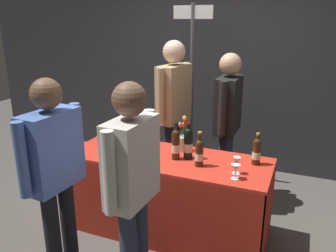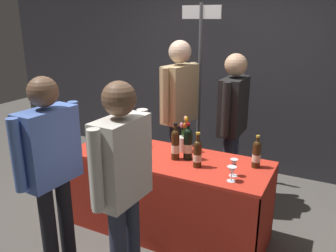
# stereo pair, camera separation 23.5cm
# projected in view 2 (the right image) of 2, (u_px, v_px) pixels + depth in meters

# --- Properties ---
(ground_plane) EXTENTS (12.00, 12.00, 0.00)m
(ground_plane) POSITION_uv_depth(u_px,v_px,m) (168.00, 230.00, 3.42)
(ground_plane) COLOR #514C47
(back_partition) EXTENTS (7.72, 0.12, 2.80)m
(back_partition) POSITION_uv_depth(u_px,v_px,m) (233.00, 66.00, 4.61)
(back_partition) COLOR #2D2D33
(back_partition) RESTS_ON ground_plane
(tasting_table) EXTENTS (1.87, 0.70, 0.78)m
(tasting_table) POSITION_uv_depth(u_px,v_px,m) (168.00, 181.00, 3.26)
(tasting_table) COLOR red
(tasting_table) RESTS_ON ground_plane
(featured_wine_bottle) EXTENTS (0.07, 0.07, 0.29)m
(featured_wine_bottle) POSITION_uv_depth(u_px,v_px,m) (257.00, 154.00, 2.93)
(featured_wine_bottle) COLOR #38230F
(featured_wine_bottle) RESTS_ON tasting_table
(display_bottle_0) EXTENTS (0.07, 0.07, 0.34)m
(display_bottle_0) POSITION_uv_depth(u_px,v_px,m) (175.00, 144.00, 3.09)
(display_bottle_0) COLOR #38230F
(display_bottle_0) RESTS_ON tasting_table
(display_bottle_1) EXTENTS (0.07, 0.07, 0.31)m
(display_bottle_1) POSITION_uv_depth(u_px,v_px,m) (136.00, 133.00, 3.41)
(display_bottle_1) COLOR #38230F
(display_bottle_1) RESTS_ON tasting_table
(display_bottle_2) EXTENTS (0.07, 0.07, 0.31)m
(display_bottle_2) POSITION_uv_depth(u_px,v_px,m) (198.00, 153.00, 2.94)
(display_bottle_2) COLOR #38230F
(display_bottle_2) RESTS_ON tasting_table
(display_bottle_3) EXTENTS (0.08, 0.08, 0.34)m
(display_bottle_3) POSITION_uv_depth(u_px,v_px,m) (188.00, 143.00, 3.10)
(display_bottle_3) COLOR black
(display_bottle_3) RESTS_ON tasting_table
(wine_glass_near_vendor) EXTENTS (0.07, 0.07, 0.15)m
(wine_glass_near_vendor) POSITION_uv_depth(u_px,v_px,m) (234.00, 164.00, 2.78)
(wine_glass_near_vendor) COLOR silver
(wine_glass_near_vendor) RESTS_ON tasting_table
(wine_glass_mid) EXTENTS (0.08, 0.08, 0.12)m
(wine_glass_mid) POSITION_uv_depth(u_px,v_px,m) (232.00, 170.00, 2.69)
(wine_glass_mid) COLOR silver
(wine_glass_mid) RESTS_ON tasting_table
(flower_vase) EXTENTS (0.11, 0.11, 0.35)m
(flower_vase) POSITION_uv_depth(u_px,v_px,m) (184.00, 141.00, 3.30)
(flower_vase) COLOR silver
(flower_vase) RESTS_ON tasting_table
(brochure_stand) EXTENTS (0.17, 0.01, 0.15)m
(brochure_stand) POSITION_uv_depth(u_px,v_px,m) (124.00, 139.00, 3.45)
(brochure_stand) COLOR silver
(brochure_stand) RESTS_ON tasting_table
(vendor_presenter) EXTENTS (0.23, 0.61, 1.67)m
(vendor_presenter) POSITION_uv_depth(u_px,v_px,m) (233.00, 117.00, 3.64)
(vendor_presenter) COLOR #2D3347
(vendor_presenter) RESTS_ON ground_plane
(vendor_assistant) EXTENTS (0.28, 0.61, 1.79)m
(vendor_assistant) POSITION_uv_depth(u_px,v_px,m) (179.00, 104.00, 3.84)
(vendor_assistant) COLOR #2D3347
(vendor_assistant) RESTS_ON ground_plane
(taster_foreground_right) EXTENTS (0.23, 0.59, 1.64)m
(taster_foreground_right) POSITION_uv_depth(u_px,v_px,m) (122.00, 177.00, 2.33)
(taster_foreground_right) COLOR #2D3347
(taster_foreground_right) RESTS_ON ground_plane
(taster_foreground_left) EXTENTS (0.24, 0.62, 1.62)m
(taster_foreground_left) POSITION_uv_depth(u_px,v_px,m) (51.00, 161.00, 2.60)
(taster_foreground_left) COLOR black
(taster_foreground_left) RESTS_ON ground_plane
(booth_signpost) EXTENTS (0.47, 0.04, 2.18)m
(booth_signpost) POSITION_uv_depth(u_px,v_px,m) (200.00, 80.00, 4.13)
(booth_signpost) COLOR #47474C
(booth_signpost) RESTS_ON ground_plane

